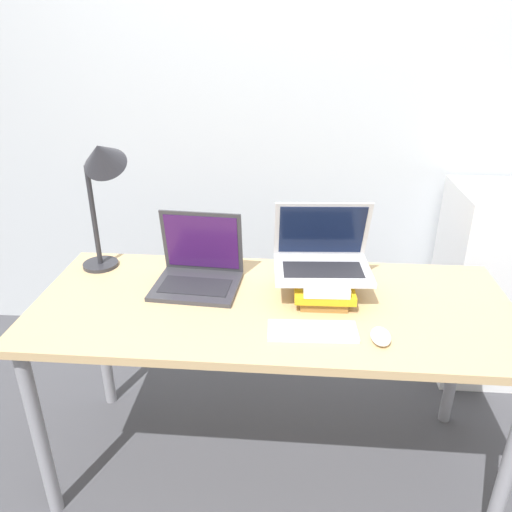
# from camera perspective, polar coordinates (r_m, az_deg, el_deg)

# --- Properties ---
(wall_back) EXTENTS (8.00, 0.05, 2.70)m
(wall_back) POSITION_cam_1_polar(r_m,az_deg,el_deg) (2.57, 3.32, 18.21)
(wall_back) COLOR silver
(wall_back) RESTS_ON ground_plane
(desk) EXTENTS (1.69, 0.72, 0.76)m
(desk) POSITION_cam_1_polar(r_m,az_deg,el_deg) (1.82, 1.85, -7.46)
(desk) COLOR tan
(desk) RESTS_ON ground_plane
(laptop_left) EXTENTS (0.33, 0.28, 0.27)m
(laptop_left) POSITION_cam_1_polar(r_m,az_deg,el_deg) (1.89, -6.61, -1.72)
(laptop_left) COLOR #333338
(laptop_left) RESTS_ON desk
(book_stack) EXTENTS (0.22, 0.28, 0.09)m
(book_stack) POSITION_cam_1_polar(r_m,az_deg,el_deg) (1.81, 7.67, -3.21)
(book_stack) COLOR olive
(book_stack) RESTS_ON desk
(laptop_on_books) EXTENTS (0.36, 0.27, 0.25)m
(laptop_on_books) POSITION_cam_1_polar(r_m,az_deg,el_deg) (1.80, 7.56, -0.04)
(laptop_on_books) COLOR silver
(laptop_on_books) RESTS_ON book_stack
(wireless_keyboard) EXTENTS (0.29, 0.13, 0.01)m
(wireless_keyboard) POSITION_cam_1_polar(r_m,az_deg,el_deg) (1.62, 6.47, -8.50)
(wireless_keyboard) COLOR silver
(wireless_keyboard) RESTS_ON desk
(mouse) EXTENTS (0.06, 0.10, 0.03)m
(mouse) POSITION_cam_1_polar(r_m,az_deg,el_deg) (1.62, 14.06, -8.90)
(mouse) COLOR white
(mouse) RESTS_ON desk
(desk_lamp) EXTENTS (0.23, 0.20, 0.55)m
(desk_lamp) POSITION_cam_1_polar(r_m,az_deg,el_deg) (1.94, -17.31, 9.33)
(desk_lamp) COLOR #28282D
(desk_lamp) RESTS_ON desk
(mini_fridge) EXTENTS (0.55, 0.48, 0.97)m
(mini_fridge) POSITION_cam_1_polar(r_m,az_deg,el_deg) (2.75, 26.06, -2.92)
(mini_fridge) COLOR white
(mini_fridge) RESTS_ON ground_plane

